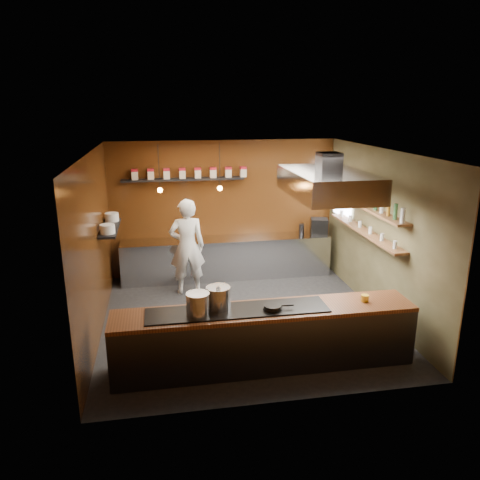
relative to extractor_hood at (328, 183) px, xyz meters
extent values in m
plane|color=black|center=(-1.30, 0.40, -2.51)|extent=(5.00, 5.00, 0.00)
plane|color=#3C1B0A|center=(-1.30, 2.90, -1.01)|extent=(5.00, 0.00, 5.00)
plane|color=#3C1B0A|center=(-3.80, 0.40, -1.01)|extent=(0.00, 5.00, 5.00)
plane|color=#444127|center=(1.20, 0.40, -1.01)|extent=(0.00, 5.00, 5.00)
plane|color=silver|center=(-1.30, 0.40, 0.49)|extent=(5.00, 5.00, 0.00)
plane|color=white|center=(1.15, 2.10, -0.61)|extent=(0.00, 1.00, 1.00)
cube|color=silver|center=(-1.30, 2.57, -2.06)|extent=(4.60, 0.65, 0.90)
cube|color=#38383D|center=(-1.30, -1.20, -2.08)|extent=(4.40, 0.70, 0.86)
cube|color=brown|center=(-1.30, -1.20, -1.62)|extent=(4.40, 0.72, 0.06)
cube|color=black|center=(-1.70, -1.20, -1.58)|extent=(2.60, 0.55, 0.02)
cube|color=black|center=(-2.20, 2.76, -0.31)|extent=(2.60, 0.26, 0.04)
cube|color=black|center=(-3.64, 1.40, -0.96)|extent=(0.30, 1.40, 0.04)
cube|color=brown|center=(1.04, 0.70, -0.59)|extent=(0.26, 2.80, 0.04)
cube|color=brown|center=(1.04, 0.70, -1.06)|extent=(0.26, 2.80, 0.04)
cube|color=#38383D|center=(0.00, 0.00, 0.34)|extent=(0.35, 0.35, 0.30)
cube|color=silver|center=(0.00, 0.00, -0.01)|extent=(1.20, 2.00, 0.40)
cube|color=white|center=(0.00, 0.00, -0.22)|extent=(1.00, 1.80, 0.02)
cylinder|color=black|center=(-2.70, 2.10, 0.04)|extent=(0.01, 0.01, 0.90)
sphere|color=orange|center=(-2.70, 2.10, -0.41)|extent=(0.10, 0.10, 0.10)
cylinder|color=black|center=(-1.50, 2.10, 0.04)|extent=(0.01, 0.01, 0.90)
sphere|color=orange|center=(-1.50, 2.10, -0.41)|extent=(0.10, 0.10, 0.10)
cube|color=beige|center=(-3.20, 2.76, -0.20)|extent=(0.13, 0.13, 0.17)
cube|color=maroon|center=(-3.20, 2.76, -0.09)|extent=(0.13, 0.13, 0.05)
cube|color=beige|center=(-2.87, 2.76, -0.20)|extent=(0.13, 0.13, 0.17)
cube|color=maroon|center=(-2.87, 2.76, -0.09)|extent=(0.14, 0.13, 0.05)
cube|color=beige|center=(-2.54, 2.76, -0.20)|extent=(0.13, 0.13, 0.17)
cube|color=maroon|center=(-2.54, 2.76, -0.09)|extent=(0.13, 0.13, 0.05)
cube|color=beige|center=(-2.21, 2.76, -0.20)|extent=(0.13, 0.13, 0.17)
cube|color=maroon|center=(-2.21, 2.76, -0.09)|extent=(0.14, 0.13, 0.05)
cube|color=beige|center=(-1.89, 2.76, -0.20)|extent=(0.13, 0.13, 0.17)
cube|color=maroon|center=(-1.89, 2.76, -0.09)|extent=(0.14, 0.13, 0.05)
cube|color=beige|center=(-1.56, 2.76, -0.20)|extent=(0.13, 0.13, 0.17)
cube|color=maroon|center=(-1.56, 2.76, -0.09)|extent=(0.14, 0.13, 0.05)
cube|color=beige|center=(-1.23, 2.76, -0.20)|extent=(0.13, 0.13, 0.17)
cube|color=maroon|center=(-1.23, 2.76, -0.09)|extent=(0.14, 0.13, 0.05)
cube|color=beige|center=(-0.90, 2.76, -0.20)|extent=(0.13, 0.13, 0.17)
cube|color=maroon|center=(-0.90, 2.76, -0.09)|extent=(0.14, 0.13, 0.05)
cylinder|color=white|center=(-3.64, 0.95, -0.86)|extent=(0.26, 0.26, 0.16)
cylinder|color=white|center=(-3.64, 1.85, -0.86)|extent=(0.26, 0.26, 0.16)
cylinder|color=silver|center=(1.04, -0.60, -0.45)|extent=(0.06, 0.06, 0.24)
cylinder|color=#2D5933|center=(1.04, -0.36, -0.45)|extent=(0.06, 0.06, 0.24)
cylinder|color=#8C601E|center=(1.04, -0.13, -0.45)|extent=(0.06, 0.06, 0.24)
cylinder|color=silver|center=(1.04, 0.11, -0.45)|extent=(0.06, 0.06, 0.24)
cylinder|color=#2D5933|center=(1.04, 0.35, -0.45)|extent=(0.06, 0.06, 0.24)
cylinder|color=#8C601E|center=(1.04, 0.58, -0.45)|extent=(0.06, 0.06, 0.24)
cylinder|color=silver|center=(1.04, 0.82, -0.45)|extent=(0.06, 0.06, 0.24)
cylinder|color=#2D5933|center=(1.04, 1.05, -0.45)|extent=(0.06, 0.06, 0.24)
cylinder|color=#8C601E|center=(1.04, 1.29, -0.45)|extent=(0.06, 0.06, 0.24)
cylinder|color=silver|center=(1.04, 1.53, -0.45)|extent=(0.06, 0.06, 0.24)
cylinder|color=#2D5933|center=(1.04, 1.76, -0.45)|extent=(0.06, 0.06, 0.24)
cylinder|color=#8C601E|center=(1.04, 2.00, -0.45)|extent=(0.06, 0.06, 0.24)
cylinder|color=silver|center=(1.04, -0.45, -0.97)|extent=(0.07, 0.07, 0.13)
cylinder|color=silver|center=(1.04, 0.01, -0.97)|extent=(0.07, 0.07, 0.13)
cylinder|color=silver|center=(1.04, 0.47, -0.97)|extent=(0.07, 0.07, 0.13)
cylinder|color=silver|center=(1.04, 0.93, -0.97)|extent=(0.07, 0.07, 0.13)
cylinder|color=silver|center=(1.04, 1.39, -0.97)|extent=(0.07, 0.07, 0.13)
cylinder|color=silver|center=(1.04, 1.85, -0.97)|extent=(0.07, 0.07, 0.13)
cylinder|color=silver|center=(-2.27, -1.26, -1.41)|extent=(0.39, 0.39, 0.32)
cylinder|color=#B5B7BC|center=(-1.96, -1.10, -1.40)|extent=(0.43, 0.43, 0.33)
cylinder|color=silver|center=(-1.98, -1.23, -1.49)|extent=(0.14, 0.14, 0.16)
cylinder|color=black|center=(-1.21, -1.28, -1.55)|extent=(0.27, 0.27, 0.03)
cylinder|color=black|center=(-1.21, -1.28, -1.51)|extent=(0.25, 0.25, 0.03)
cylinder|color=black|center=(-1.00, -1.29, -1.51)|extent=(0.18, 0.03, 0.02)
cylinder|color=yellow|center=(0.22, -1.20, -1.53)|extent=(0.15, 0.15, 0.10)
cube|color=black|center=(0.80, 2.52, -1.42)|extent=(0.45, 0.43, 0.37)
imported|color=white|center=(-2.22, 1.83, -1.52)|extent=(0.73, 0.49, 1.97)
camera|label=1|loc=(-2.72, -7.21, 1.25)|focal=35.00mm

